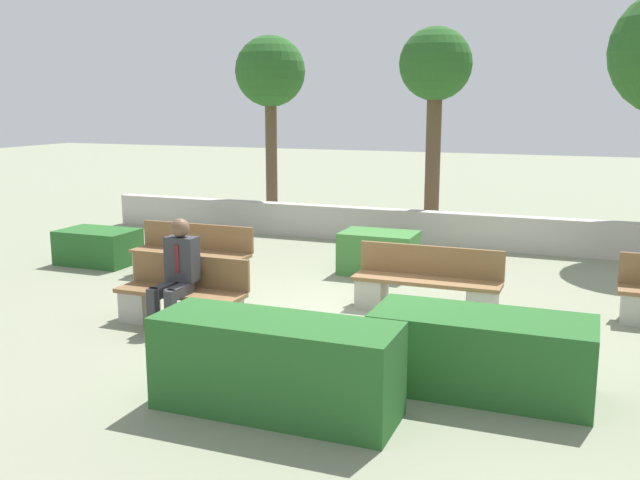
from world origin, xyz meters
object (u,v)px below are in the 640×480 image
(bench_back, at_px, (427,287))
(tree_leftmost, at_px, (270,76))
(bench_front, at_px, (182,300))
(bench_right_side, at_px, (191,258))
(person_seated_man, at_px, (177,269))
(tree_center_left, at_px, (435,72))

(bench_back, xyz_separation_m, tree_leftmost, (-4.68, 5.23, 2.92))
(bench_front, distance_m, bench_right_side, 2.32)
(bench_front, bearing_deg, bench_right_side, 118.57)
(person_seated_man, bearing_deg, bench_front, 103.67)
(tree_leftmost, bearing_deg, person_seated_man, -73.81)
(bench_front, distance_m, tree_leftmost, 7.75)
(tree_leftmost, bearing_deg, bench_front, -73.77)
(bench_front, bearing_deg, tree_center_left, 76.40)
(person_seated_man, xyz_separation_m, tree_leftmost, (-2.04, 7.02, 2.51))
(bench_back, bearing_deg, tree_center_left, 108.36)
(person_seated_man, relative_size, tree_leftmost, 0.33)
(tree_leftmost, height_order, tree_center_left, tree_center_left)
(bench_right_side, xyz_separation_m, person_seated_man, (1.14, -2.17, 0.41))
(bench_right_side, distance_m, bench_back, 3.81)
(bench_front, relative_size, tree_leftmost, 0.40)
(bench_front, distance_m, bench_back, 3.15)
(bench_back, bearing_deg, tree_leftmost, 138.18)
(bench_front, relative_size, person_seated_man, 1.24)
(bench_right_side, distance_m, tree_center_left, 6.12)
(person_seated_man, bearing_deg, tree_center_left, 76.92)
(bench_front, bearing_deg, bench_back, 31.73)
(bench_right_side, xyz_separation_m, tree_leftmost, (-0.90, 4.85, 2.92))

